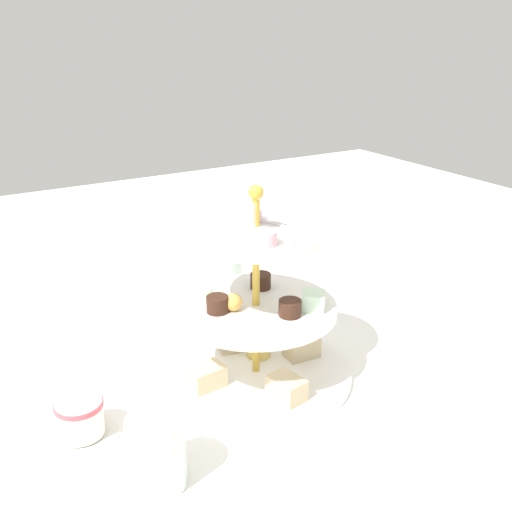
{
  "coord_description": "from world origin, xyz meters",
  "views": [
    {
      "loc": [
        -0.64,
        0.38,
        0.47
      ],
      "look_at": [
        0.0,
        0.0,
        0.18
      ],
      "focal_mm": 42.44,
      "sensor_mm": 36.0,
      "label": 1
    }
  ],
  "objects_px": {
    "water_glass_short_left": "(157,452)",
    "teacup_with_saucer": "(80,420)",
    "water_glass_tall_right": "(224,271)",
    "tiered_serving_stand": "(256,323)",
    "butter_knife_right": "(73,351)",
    "butter_knife_left": "(421,336)"
  },
  "relations": [
    {
      "from": "water_glass_short_left",
      "to": "teacup_with_saucer",
      "type": "bearing_deg",
      "value": 22.07
    },
    {
      "from": "water_glass_tall_right",
      "to": "tiered_serving_stand",
      "type": "bearing_deg",
      "value": 162.59
    },
    {
      "from": "water_glass_tall_right",
      "to": "teacup_with_saucer",
      "type": "height_order",
      "value": "water_glass_tall_right"
    },
    {
      "from": "water_glass_short_left",
      "to": "butter_knife_right",
      "type": "distance_m",
      "value": 0.33
    },
    {
      "from": "butter_knife_left",
      "to": "water_glass_tall_right",
      "type": "bearing_deg",
      "value": 36.4
    },
    {
      "from": "teacup_with_saucer",
      "to": "butter_knife_right",
      "type": "bearing_deg",
      "value": -11.96
    },
    {
      "from": "water_glass_short_left",
      "to": "butter_knife_left",
      "type": "bearing_deg",
      "value": -79.46
    },
    {
      "from": "water_glass_short_left",
      "to": "butter_knife_right",
      "type": "bearing_deg",
      "value": 0.92
    },
    {
      "from": "tiered_serving_stand",
      "to": "teacup_with_saucer",
      "type": "relative_size",
      "value": 3.13
    },
    {
      "from": "tiered_serving_stand",
      "to": "water_glass_tall_right",
      "type": "distance_m",
      "value": 0.24
    },
    {
      "from": "tiered_serving_stand",
      "to": "butter_knife_left",
      "type": "xyz_separation_m",
      "value": [
        -0.04,
        -0.29,
        -0.08
      ]
    },
    {
      "from": "tiered_serving_stand",
      "to": "butter_knife_right",
      "type": "distance_m",
      "value": 0.3
    },
    {
      "from": "teacup_with_saucer",
      "to": "butter_knife_left",
      "type": "height_order",
      "value": "teacup_with_saucer"
    },
    {
      "from": "tiered_serving_stand",
      "to": "teacup_with_saucer",
      "type": "distance_m",
      "value": 0.26
    },
    {
      "from": "tiered_serving_stand",
      "to": "butter_knife_right",
      "type": "height_order",
      "value": "tiered_serving_stand"
    },
    {
      "from": "water_glass_tall_right",
      "to": "teacup_with_saucer",
      "type": "xyz_separation_m",
      "value": [
        -0.24,
        0.32,
        -0.04
      ]
    },
    {
      "from": "tiered_serving_stand",
      "to": "water_glass_short_left",
      "type": "relative_size",
      "value": 3.39
    },
    {
      "from": "teacup_with_saucer",
      "to": "water_glass_tall_right",
      "type": "bearing_deg",
      "value": -53.9
    },
    {
      "from": "teacup_with_saucer",
      "to": "butter_knife_right",
      "type": "distance_m",
      "value": 0.21
    },
    {
      "from": "tiered_serving_stand",
      "to": "water_glass_short_left",
      "type": "xyz_separation_m",
      "value": [
        -0.13,
        0.2,
        -0.04
      ]
    },
    {
      "from": "butter_knife_right",
      "to": "water_glass_short_left",
      "type": "bearing_deg",
      "value": 34.57
    },
    {
      "from": "tiered_serving_stand",
      "to": "teacup_with_saucer",
      "type": "height_order",
      "value": "tiered_serving_stand"
    }
  ]
}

